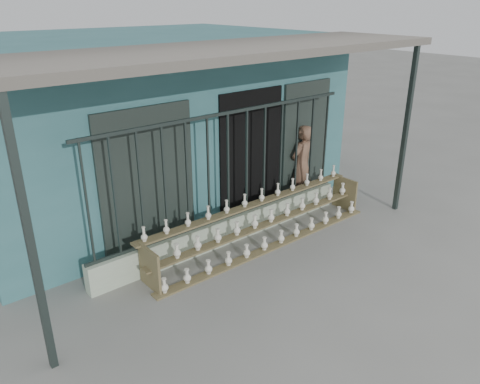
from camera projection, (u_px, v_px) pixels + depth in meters
ground at (282, 272)px, 7.08m from camera, size 60.00×60.00×0.00m
workshop_building at (139, 117)px, 9.47m from camera, size 7.40×6.60×3.21m
parapet_wall at (229, 229)px, 7.92m from camera, size 5.00×0.20×0.45m
security_fence at (228, 166)px, 7.49m from camera, size 5.00×0.04×1.80m
shelf_rack at (263, 223)px, 7.82m from camera, size 4.50×0.68×0.85m
elderly_woman at (302, 165)px, 9.20m from camera, size 0.64×0.47×1.60m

